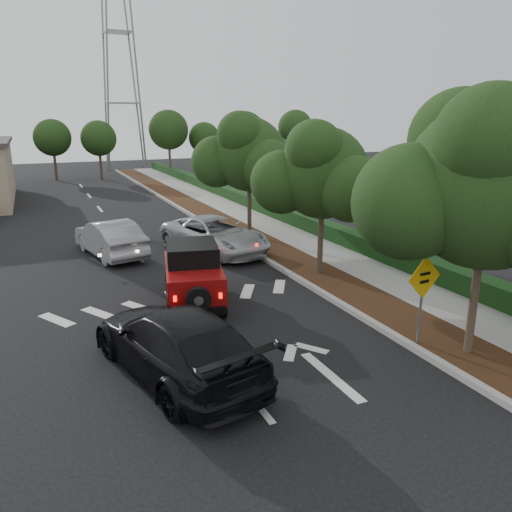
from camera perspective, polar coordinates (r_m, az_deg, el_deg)
ground at (r=10.91m, az=-0.66°, el=-15.67°), size 120.00×120.00×0.00m
curb at (r=22.86m, az=-2.06°, el=1.50°), size 0.20×70.00×0.15m
planting_strip at (r=23.25m, az=0.23°, el=1.71°), size 1.80×70.00×0.12m
sidewalk at (r=24.07m, az=4.36°, el=2.15°), size 2.00×70.00×0.12m
hedge at (r=24.68m, az=7.24°, el=3.22°), size 0.80×70.00×0.80m
transmission_tower at (r=57.66m, az=-14.50°, el=9.57°), size 7.00×4.00×28.00m
street_tree_near at (r=13.55m, az=22.95°, el=-10.43°), size 3.80×3.80×5.92m
street_tree_mid at (r=18.58m, az=7.23°, el=-2.23°), size 3.20×3.20×5.32m
street_tree_far at (r=24.15m, az=-0.75°, el=2.10°), size 3.40×3.40×5.62m
red_jeep at (r=15.62m, az=-7.23°, el=-1.97°), size 2.37×3.90×1.91m
silver_suv_ahead at (r=21.48m, az=-4.72°, el=2.40°), size 4.07×5.96×1.51m
black_suv_oncoming at (r=11.49m, az=-9.13°, el=-9.73°), size 3.36×5.77×1.57m
silver_sedan_oncoming at (r=21.77m, az=-16.36°, el=2.00°), size 2.53×4.85×1.52m
speed_hump_sign at (r=12.98m, az=18.53°, el=-3.54°), size 1.08×0.13×2.29m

